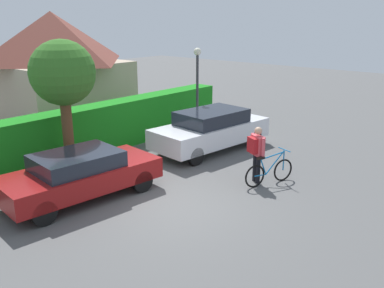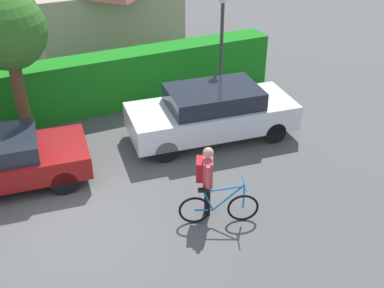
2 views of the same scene
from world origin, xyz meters
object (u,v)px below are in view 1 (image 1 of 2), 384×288
at_px(parked_car_far, 211,129).
at_px(fire_hydrant, 66,166).
at_px(street_lamp, 197,79).
at_px(parked_car_near, 80,174).
at_px(tree_kerbside, 63,75).
at_px(bicycle, 269,172).
at_px(person_rider, 256,149).

bearing_deg(parked_car_far, fire_hydrant, 164.16).
bearing_deg(fire_hydrant, street_lamp, 0.47).
bearing_deg(parked_car_near, street_lamp, 12.70).
xyz_separation_m(parked_car_far, tree_kerbside, (-4.61, 1.83, 2.24)).
bearing_deg(parked_car_near, tree_kerbside, 63.48).
bearing_deg(bicycle, fire_hydrant, 127.17).
bearing_deg(street_lamp, person_rider, -120.80).
distance_m(parked_car_near, tree_kerbside, 3.09).
relative_size(person_rider, tree_kerbside, 0.41).
distance_m(parked_car_far, person_rider, 3.30).
distance_m(bicycle, tree_kerbside, 6.53).
bearing_deg(parked_car_far, person_rider, -118.83).
bearing_deg(tree_kerbside, fire_hydrant, -135.50).
xyz_separation_m(person_rider, fire_hydrant, (-3.44, 4.30, -0.58)).
distance_m(parked_car_near, street_lamp, 6.89).
xyz_separation_m(street_lamp, fire_hydrant, (-6.03, -0.05, -1.89)).
distance_m(bicycle, street_lamp, 5.69).
xyz_separation_m(person_rider, tree_kerbside, (-3.02, 4.71, 2.00)).
bearing_deg(fire_hydrant, bicycle, -52.83).
distance_m(street_lamp, tree_kerbside, 5.67).
height_order(parked_car_near, street_lamp, street_lamp).
bearing_deg(tree_kerbside, parked_car_near, -116.52).
bearing_deg(tree_kerbside, street_lamp, -3.63).
bearing_deg(parked_car_near, bicycle, -38.88).
bearing_deg(person_rider, parked_car_far, 61.17).
xyz_separation_m(bicycle, person_rider, (-0.12, 0.39, 0.62)).
bearing_deg(parked_car_far, street_lamp, 55.55).
bearing_deg(parked_car_near, parked_car_far, -0.03).
bearing_deg(tree_kerbside, parked_car_far, -21.68).
xyz_separation_m(parked_car_near, person_rider, (3.93, -2.88, 0.32)).
relative_size(parked_car_far, person_rider, 2.81).
height_order(parked_car_far, tree_kerbside, tree_kerbside).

